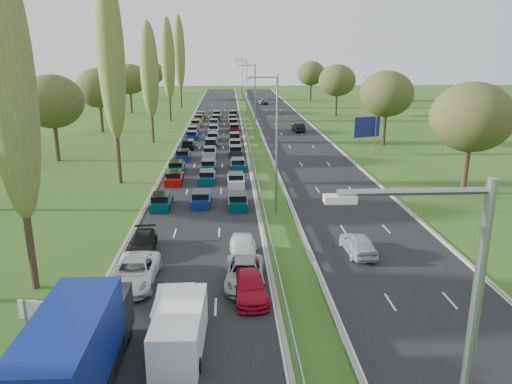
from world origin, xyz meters
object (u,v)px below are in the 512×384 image
object	(u,v)px
near_car_3	(143,243)
info_sign	(34,314)
white_van_rear	(180,327)
direction_sign	(367,129)
blue_lorry	(77,350)
white_van_front	(175,321)
near_car_2	(135,272)

from	to	relation	value
near_car_3	info_sign	bearing A→B (deg)	-110.81
white_van_rear	direction_sign	world-z (taller)	direction_sign
blue_lorry	white_van_rear	xyz separation A→B (m)	(3.86, 3.18, -0.97)
info_sign	white_van_front	bearing A→B (deg)	-3.84
blue_lorry	info_sign	xyz separation A→B (m)	(-3.46, 4.42, -0.74)
near_car_2	near_car_3	size ratio (longest dim) A/B	1.24
near_car_2	near_car_3	distance (m)	5.17
direction_sign	blue_lorry	bearing A→B (deg)	-117.25
blue_lorry	white_van_front	xyz separation A→B (m)	(3.54, 3.95, -1.08)
white_van_rear	info_sign	xyz separation A→B (m)	(-7.32, 1.24, 0.23)
near_car_2	direction_sign	bearing A→B (deg)	58.58
white_van_rear	blue_lorry	bearing A→B (deg)	-138.02
white_van_front	blue_lorry	bearing A→B (deg)	-134.69
near_car_2	near_car_3	world-z (taller)	near_car_2
blue_lorry	white_van_front	bearing A→B (deg)	48.47
near_car_2	info_sign	xyz separation A→B (m)	(-3.87, -5.84, 0.57)
near_car_2	white_van_front	bearing A→B (deg)	-62.38
near_car_2	direction_sign	world-z (taller)	direction_sign
near_car_3	white_van_front	distance (m)	11.99
direction_sign	white_van_front	bearing A→B (deg)	-115.73
white_van_rear	info_sign	bearing A→B (deg)	172.93
direction_sign	white_van_rear	bearing A→B (deg)	-115.02
near_car_2	white_van_rear	world-z (taller)	white_van_rear
blue_lorry	info_sign	bearing A→B (deg)	128.41
near_car_2	info_sign	world-z (taller)	info_sign
near_car_3	direction_sign	distance (m)	42.29
near_car_3	info_sign	xyz separation A→B (m)	(-3.52, -11.00, 0.69)
near_car_3	direction_sign	bearing A→B (deg)	50.12
near_car_2	white_van_rear	bearing A→B (deg)	-62.75
near_car_2	direction_sign	xyz separation A→B (m)	(24.93, 38.93, 2.77)
near_car_2	white_van_front	size ratio (longest dim) A/B	1.13
blue_lorry	info_sign	world-z (taller)	blue_lorry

